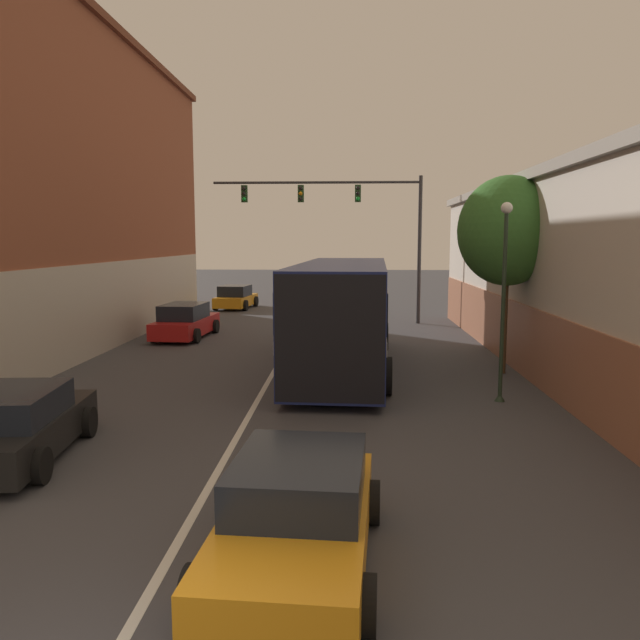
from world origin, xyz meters
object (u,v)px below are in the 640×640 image
Objects in this scene: traffic_signal_gantry at (351,213)px; street_tree_near at (508,231)px; parked_car_left_far at (15,426)px; bus at (343,310)px; parked_car_left_mid at (236,298)px; parked_car_left_near at (185,322)px; hatchback_foreground at (297,515)px; street_lamp at (503,297)px.

street_tree_near is at bearing -68.12° from traffic_signal_gantry.
parked_car_left_far is 0.71× the size of street_tree_near.
traffic_signal_gantry is 12.25m from street_tree_near.
bus is 10.41m from parked_car_left_far.
parked_car_left_mid is at bearing 122.80° from street_tree_near.
traffic_signal_gantry reaches higher than parked_car_left_far.
parked_car_left_far is (0.52, -25.44, -0.01)m from parked_car_left_mid.
parked_car_left_near is at bearing -143.89° from traffic_signal_gantry.
bus is 2.72× the size of parked_car_left_mid.
traffic_signal_gantry reaches higher than street_tree_near.
hatchback_foreground is at bearing -91.90° from traffic_signal_gantry.
bus is 1.09× the size of traffic_signal_gantry.
hatchback_foreground is at bearing -118.76° from street_lamp.
parked_car_left_far is 0.85× the size of street_lamp.
bus is at bearing -91.51° from traffic_signal_gantry.
hatchback_foreground is (-0.47, -11.92, -1.23)m from bus.
parked_car_left_far is 0.42× the size of traffic_signal_gantry.
parked_car_left_near is at bearing 150.67° from street_tree_near.
parked_car_left_far is at bearing -107.77° from traffic_signal_gantry.
street_lamp is at bearing -128.99° from parked_car_left_near.
street_tree_near is (10.74, 7.97, 3.62)m from parked_car_left_far.
parked_car_left_mid is at bearing 116.49° from street_lamp.
hatchback_foreground is 0.71× the size of street_tree_near.
hatchback_foreground is at bearing -127.77° from parked_car_left_far.
street_tree_near reaches higher than parked_car_left_mid.
street_lamp is 0.83× the size of street_tree_near.
bus is 18.16m from parked_car_left_mid.
bus is at bearing 135.64° from street_lamp.
parked_car_left_far is 13.86m from street_tree_near.
traffic_signal_gantry reaches higher than parked_car_left_near.
traffic_signal_gantry is 15.36m from street_lamp.
parked_car_left_near is at bearing -3.07° from parked_car_left_far.
street_tree_near is (11.35, -6.37, 3.59)m from parked_car_left_near.
parked_car_left_mid is (-5.95, 28.87, 0.02)m from hatchback_foreground.
parked_car_left_far is 20.79m from traffic_signal_gantry.
parked_car_left_far is (-5.43, 3.43, 0.01)m from hatchback_foreground.
parked_car_left_far is at bearing -154.85° from street_lamp.
street_lamp is (9.85, 4.63, 1.98)m from parked_car_left_far.
hatchback_foreground is 9.40m from street_lamp.
street_tree_near is at bearing -21.25° from hatchback_foreground.
street_lamp is at bearing -25.06° from hatchback_foreground.
parked_car_left_mid reaches higher than parked_car_left_far.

